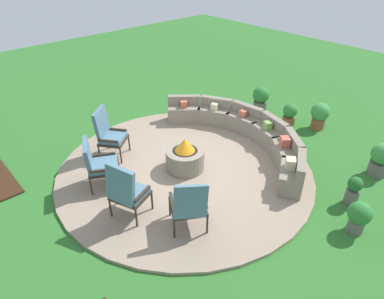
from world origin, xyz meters
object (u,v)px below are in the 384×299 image
(lounge_chair_front_left, at_px, (108,133))
(potted_plant_1, at_px, (290,114))
(potted_plant_5, at_px, (381,159))
(potted_plant_0, at_px, (353,190))
(lounge_chair_front_right, at_px, (98,163))
(curved_stone_bench, at_px, (245,132))
(lounge_chair_back_right, at_px, (189,204))
(potted_plant_4, at_px, (320,115))
(potted_plant_3, at_px, (261,99))
(potted_plant_2, at_px, (359,216))
(fire_pit, at_px, (185,157))
(lounge_chair_back_left, at_px, (126,190))

(lounge_chair_front_left, height_order, potted_plant_1, lounge_chair_front_left)
(lounge_chair_front_left, relative_size, potted_plant_5, 1.55)
(lounge_chair_front_left, distance_m, potted_plant_0, 5.15)
(lounge_chair_front_right, distance_m, potted_plant_1, 5.21)
(curved_stone_bench, bearing_deg, lounge_chair_back_right, -66.93)
(potted_plant_1, distance_m, potted_plant_4, 0.75)
(potted_plant_3, bearing_deg, lounge_chair_front_right, -89.56)
(curved_stone_bench, relative_size, potted_plant_2, 7.20)
(fire_pit, bearing_deg, lounge_chair_back_right, -38.97)
(lounge_chair_front_right, xyz_separation_m, potted_plant_5, (3.55, 4.60, -0.20))
(lounge_chair_front_right, xyz_separation_m, potted_plant_1, (0.96, 5.11, -0.29))
(lounge_chair_front_left, xyz_separation_m, lounge_chair_back_right, (2.91, -0.20, -0.04))
(lounge_chair_front_left, height_order, potted_plant_3, lounge_chair_front_left)
(lounge_chair_back_right, bearing_deg, lounge_chair_front_left, 117.38)
(potted_plant_3, bearing_deg, fire_pit, -78.15)
(potted_plant_0, distance_m, potted_plant_4, 3.00)
(potted_plant_1, relative_size, potted_plant_5, 0.79)
(lounge_chair_front_left, bearing_deg, potted_plant_5, 94.29)
(lounge_chair_front_right, bearing_deg, lounge_chair_back_right, 42.06)
(potted_plant_1, bearing_deg, potted_plant_2, -38.88)
(potted_plant_0, height_order, potted_plant_2, potted_plant_2)
(fire_pit, distance_m, lounge_chair_back_left, 1.81)
(lounge_chair_back_right, distance_m, potted_plant_4, 5.00)
(curved_stone_bench, height_order, potted_plant_1, curved_stone_bench)
(lounge_chair_front_right, distance_m, potted_plant_4, 5.73)
(lounge_chair_front_left, xyz_separation_m, potted_plant_4, (2.44, 4.78, -0.24))
(fire_pit, xyz_separation_m, potted_plant_4, (0.91, 3.86, 0.05))
(curved_stone_bench, bearing_deg, potted_plant_1, 85.99)
(potted_plant_4, bearing_deg, potted_plant_1, -149.40)
(potted_plant_0, relative_size, potted_plant_4, 0.84)
(fire_pit, xyz_separation_m, potted_plant_1, (0.26, 3.48, -0.04))
(fire_pit, relative_size, curved_stone_bench, 0.19)
(lounge_chair_back_right, height_order, potted_plant_3, lounge_chair_back_right)
(fire_pit, distance_m, potted_plant_5, 4.11)
(fire_pit, height_order, curved_stone_bench, fire_pit)
(potted_plant_4, xyz_separation_m, potted_plant_5, (1.95, -0.90, 0.00))
(fire_pit, relative_size, lounge_chair_back_left, 0.71)
(potted_plant_1, xyz_separation_m, potted_plant_4, (0.65, 0.38, 0.09))
(lounge_chair_front_right, height_order, potted_plant_1, lounge_chair_front_right)
(lounge_chair_back_left, relative_size, potted_plant_0, 1.95)
(fire_pit, xyz_separation_m, potted_plant_5, (2.86, 2.96, 0.05))
(potted_plant_4, bearing_deg, fire_pit, -103.26)
(fire_pit, xyz_separation_m, potted_plant_2, (3.33, 1.00, 0.00))
(fire_pit, distance_m, lounge_chair_back_right, 1.79)
(potted_plant_3, bearing_deg, potted_plant_1, -0.39)
(lounge_chair_front_left, height_order, potted_plant_4, lounge_chair_front_left)
(curved_stone_bench, relative_size, lounge_chair_back_right, 4.24)
(potted_plant_3, relative_size, potted_plant_4, 1.08)
(lounge_chair_back_right, distance_m, potted_plant_1, 4.74)
(potted_plant_0, height_order, potted_plant_3, potted_plant_3)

